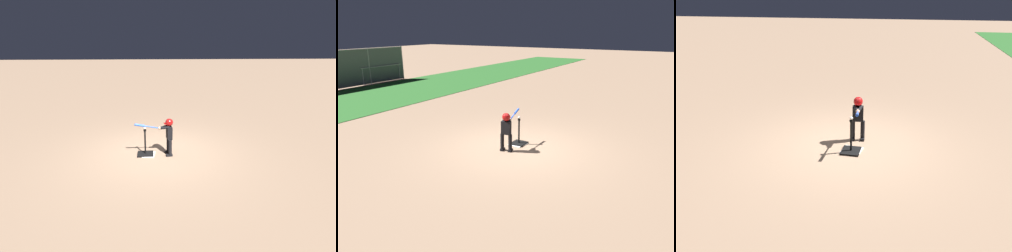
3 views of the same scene
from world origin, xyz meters
The scene contains 6 objects.
ground_plane centered at (0.00, 0.00, 0.00)m, with size 90.00×90.00×0.00m, color #93755B.
home_plate centered at (0.28, 0.12, 0.01)m, with size 0.44×0.44×0.02m, color white.
batting_tee centered at (0.33, 0.11, 0.10)m, with size 0.46×0.41×0.77m.
batter_child centered at (-0.32, 0.15, 0.69)m, with size 1.09×0.35×1.09m.
baseball centered at (0.33, 0.11, 0.81)m, with size 0.07×0.07×0.07m, color white.
bleachers_right_center centered at (6.03, 13.59, 0.51)m, with size 2.98×1.61×1.05m.
Camera 2 is at (-7.73, -4.20, 3.30)m, focal length 35.00 mm.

